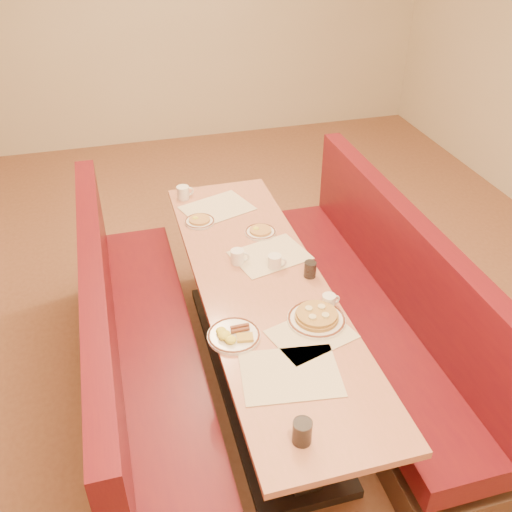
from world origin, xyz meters
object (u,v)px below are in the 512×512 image
object	(u,v)px
coffee_mug_c	(275,262)
diner_table	(262,334)
eggs_plate	(233,335)
soda_tumbler_mid	(310,269)
booth_right	(374,314)
soda_tumbler_near	(302,432)
coffee_mug_b	(238,256)
coffee_mug_a	(329,301)
coffee_mug_d	(184,192)
pancake_plate	(317,318)
booth_left	(138,359)

from	to	relation	value
coffee_mug_c	diner_table	bearing A→B (deg)	-109.66
eggs_plate	soda_tumbler_mid	world-z (taller)	soda_tumbler_mid
booth_right	coffee_mug_c	bearing A→B (deg)	168.27
soda_tumbler_mid	soda_tumbler_near	bearing A→B (deg)	-111.54
eggs_plate	coffee_mug_b	world-z (taller)	coffee_mug_b
coffee_mug_a	coffee_mug_d	size ratio (longest dim) A/B	0.83
booth_right	soda_tumbler_near	size ratio (longest dim) A/B	22.54
coffee_mug_b	soda_tumbler_mid	distance (m)	0.43
soda_tumbler_near	coffee_mug_a	bearing A→B (deg)	61.39
coffee_mug_c	coffee_mug_b	bearing A→B (deg)	173.13
coffee_mug_b	soda_tumbler_mid	xyz separation A→B (m)	(0.36, -0.24, 0.00)
eggs_plate	coffee_mug_b	size ratio (longest dim) A/B	2.38
diner_table	pancake_plate	bearing A→B (deg)	-64.74
booth_left	pancake_plate	size ratio (longest dim) A/B	8.34
coffee_mug_b	coffee_mug_a	bearing A→B (deg)	-37.73
booth_right	eggs_plate	bearing A→B (deg)	-158.68
booth_left	booth_right	distance (m)	1.46
coffee_mug_d	diner_table	bearing A→B (deg)	-87.28
booth_right	coffee_mug_b	bearing A→B (deg)	163.86
coffee_mug_d	soda_tumbler_mid	world-z (taller)	soda_tumbler_mid
coffee_mug_b	coffee_mug_c	bearing A→B (deg)	-11.22
pancake_plate	coffee_mug_c	world-z (taller)	coffee_mug_c
eggs_plate	coffee_mug_b	xyz separation A→B (m)	(0.18, 0.62, 0.03)
coffee_mug_b	coffee_mug_c	xyz separation A→B (m)	(0.20, -0.11, -0.00)
pancake_plate	eggs_plate	size ratio (longest dim) A/B	1.13
coffee_mug_c	pancake_plate	bearing A→B (deg)	-60.77
coffee_mug_b	soda_tumbler_near	xyz separation A→B (m)	(-0.06, -1.29, 0.01)
booth_right	soda_tumbler_mid	distance (m)	0.63
diner_table	soda_tumbler_mid	world-z (taller)	soda_tumbler_mid
soda_tumbler_near	coffee_mug_b	bearing A→B (deg)	87.55
coffee_mug_b	soda_tumbler_mid	world-z (taller)	soda_tumbler_mid
eggs_plate	coffee_mug_a	size ratio (longest dim) A/B	2.60
diner_table	coffee_mug_b	size ratio (longest dim) A/B	22.45
pancake_plate	coffee_mug_a	world-z (taller)	coffee_mug_a
coffee_mug_a	booth_left	bearing A→B (deg)	157.91
diner_table	soda_tumbler_near	bearing A→B (deg)	-97.35
soda_tumbler_near	soda_tumbler_mid	world-z (taller)	soda_tumbler_near
coffee_mug_c	soda_tumbler_mid	xyz separation A→B (m)	(0.17, -0.13, 0.00)
diner_table	soda_tumbler_near	distance (m)	1.15
coffee_mug_a	soda_tumbler_near	xyz separation A→B (m)	(-0.42, -0.77, 0.02)
booth_right	coffee_mug_a	xyz separation A→B (m)	(-0.45, -0.29, 0.43)
coffee_mug_a	coffee_mug_d	xyz separation A→B (m)	(-0.54, 1.39, 0.01)
pancake_plate	coffee_mug_c	bearing A→B (deg)	97.37
soda_tumbler_near	soda_tumbler_mid	xyz separation A→B (m)	(0.42, 1.06, -0.01)
booth_left	coffee_mug_c	bearing A→B (deg)	8.63
coffee_mug_d	soda_tumbler_near	bearing A→B (deg)	-97.26
diner_table	soda_tumbler_near	size ratio (longest dim) A/B	22.54
eggs_plate	soda_tumbler_near	bearing A→B (deg)	-79.59
eggs_plate	coffee_mug_a	xyz separation A→B (m)	(0.54, 0.10, 0.02)
pancake_plate	soda_tumbler_near	distance (m)	0.75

